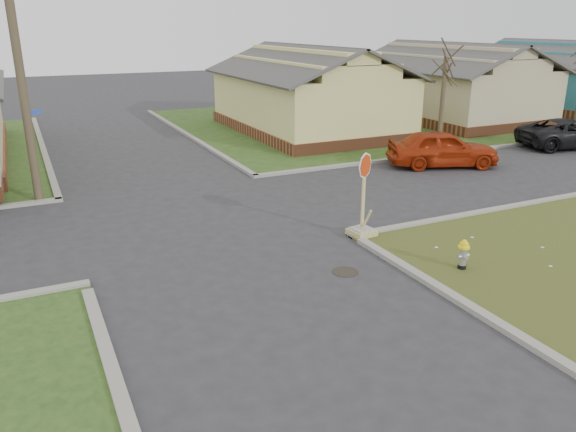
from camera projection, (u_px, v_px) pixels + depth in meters
name	position (u px, v px, depth m)	size (l,w,h in m)	color
ground	(254.00, 281.00, 13.16)	(120.00, 120.00, 0.00)	#2B2A2D
verge_far_right	(456.00, 113.00, 37.49)	(37.00, 19.00, 0.05)	#274619
curbs	(193.00, 218.00, 17.42)	(80.00, 40.00, 0.12)	gray
manhole	(345.00, 272.00, 13.63)	(0.64, 0.64, 0.01)	black
side_house_yellow	(308.00, 92.00, 30.60)	(7.60, 11.60, 4.70)	brown
side_house_tan	(451.00, 83.00, 34.69)	(7.60, 11.60, 4.70)	brown
side_house_teal	(564.00, 77.00, 38.77)	(7.60, 11.60, 4.70)	brown
utility_pole	(18.00, 59.00, 17.51)	(1.80, 0.28, 9.00)	#433826
tree_mid_right	(442.00, 102.00, 26.88)	(0.22, 0.22, 4.20)	#433826
fire_hydrant	(463.00, 253.00, 13.59)	(0.28, 0.28, 0.75)	black
stop_sign	(362.00, 218.00, 15.73)	(0.68, 0.66, 2.38)	tan
red_sedan	(443.00, 148.00, 23.43)	(1.82, 4.52, 1.54)	#9E270B
dark_pickup	(570.00, 133.00, 27.06)	(2.28, 4.96, 1.38)	black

